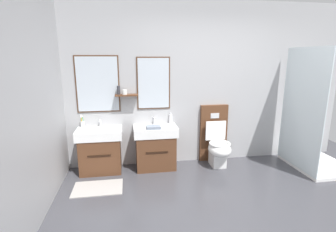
{
  "coord_description": "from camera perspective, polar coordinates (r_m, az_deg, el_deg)",
  "views": [
    {
      "loc": [
        -1.34,
        -2.31,
        1.81
      ],
      "look_at": [
        -0.73,
        1.5,
        0.9
      ],
      "focal_mm": 27.0,
      "sensor_mm": 36.0,
      "label": 1
    }
  ],
  "objects": [
    {
      "name": "folded_hand_towel",
      "position": [
        3.95,
        -3.29,
        -2.55
      ],
      "size": [
        0.22,
        0.16,
        0.04
      ],
      "primitive_type": "cube",
      "color": "gray",
      "rests_on": "vanity_sink_right"
    },
    {
      "name": "vanity_sink_right",
      "position": [
        4.19,
        -2.85,
        -6.84
      ],
      "size": [
        0.7,
        0.46,
        0.71
      ],
      "color": "#56331E",
      "rests_on": "ground"
    },
    {
      "name": "tap_on_left_sink",
      "position": [
        4.22,
        -15.12,
        -1.28
      ],
      "size": [
        0.03,
        0.13,
        0.11
      ],
      "color": "silver",
      "rests_on": "vanity_sink_left"
    },
    {
      "name": "toilet",
      "position": [
        4.4,
        10.86,
        -5.96
      ],
      "size": [
        0.48,
        0.62,
        1.0
      ],
      "color": "#56331E",
      "rests_on": "ground"
    },
    {
      "name": "soap_dispenser",
      "position": [
        4.25,
        0.59,
        -0.6
      ],
      "size": [
        0.06,
        0.06,
        0.19
      ],
      "color": "white",
      "rests_on": "vanity_sink_right"
    },
    {
      "name": "shower_tray",
      "position": [
        4.78,
        29.77,
        -5.39
      ],
      "size": [
        0.89,
        0.98,
        1.95
      ],
      "color": "white",
      "rests_on": "ground"
    },
    {
      "name": "wall_left",
      "position": [
        2.59,
        -33.09,
        0.8
      ],
      "size": [
        0.12,
        3.81,
        2.69
      ],
      "primitive_type": "cube",
      "color": "#A8A8AA",
      "rests_on": "ground"
    },
    {
      "name": "toothbrush_cup",
      "position": [
        4.25,
        -18.73,
        -1.63
      ],
      "size": [
        0.07,
        0.07,
        0.2
      ],
      "color": "silver",
      "rests_on": "vanity_sink_left"
    },
    {
      "name": "vanity_sink_left",
      "position": [
        4.19,
        -15.0,
        -7.27
      ],
      "size": [
        0.7,
        0.46,
        0.71
      ],
      "color": "#56331E",
      "rests_on": "ground"
    },
    {
      "name": "ground_plane",
      "position": [
        3.25,
        18.51,
        -22.3
      ],
      "size": [
        6.12,
        5.01,
        0.1
      ],
      "primitive_type": "cube",
      "color": "#3D3D42",
      "rests_on": "ground"
    },
    {
      "name": "wall_back",
      "position": [
        4.38,
        8.5,
        7.07
      ],
      "size": [
        4.92,
        0.27,
        2.69
      ],
      "color": "#A8A8AA",
      "rests_on": "ground"
    },
    {
      "name": "bath_mat",
      "position": [
        3.82,
        -15.53,
        -15.4
      ],
      "size": [
        0.68,
        0.44,
        0.01
      ],
      "primitive_type": "cube",
      "color": "#9E9993",
      "rests_on": "ground"
    },
    {
      "name": "tap_on_right_sink",
      "position": [
        4.22,
        -3.15,
        -0.85
      ],
      "size": [
        0.03,
        0.13,
        0.11
      ],
      "color": "silver",
      "rests_on": "vanity_sink_right"
    }
  ]
}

